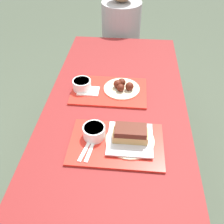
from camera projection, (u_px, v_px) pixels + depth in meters
name	position (u px, v px, depth m)	size (l,w,h in m)	color
ground_plane	(114.00, 188.00, 1.82)	(12.00, 12.00, 0.00)	#424C3D
picnic_table	(114.00, 125.00, 1.39)	(0.78, 1.79, 0.74)	maroon
picnic_bench_far	(124.00, 63.00, 2.39)	(0.74, 0.28, 0.47)	maroon
tray_near	(116.00, 144.00, 1.16)	(0.44, 0.29, 0.01)	red
tray_far	(109.00, 91.00, 1.46)	(0.44, 0.29, 0.01)	red
bowl_coleslaw_near	(94.00, 131.00, 1.16)	(0.11, 0.11, 0.06)	white
brisket_sandwich_plate	(130.00, 136.00, 1.14)	(0.23, 0.23, 0.08)	beige
plastic_fork_near	(87.00, 147.00, 1.13)	(0.06, 0.17, 0.00)	white
plastic_knife_near	(91.00, 147.00, 1.13)	(0.04, 0.17, 0.00)	white
bowl_coleslaw_far	(82.00, 84.00, 1.44)	(0.11, 0.11, 0.06)	white
wings_plate_far	(122.00, 87.00, 1.45)	(0.21, 0.21, 0.06)	beige
napkin_far	(88.00, 91.00, 1.44)	(0.12, 0.09, 0.01)	white
person_seated_across	(121.00, 26.00, 2.15)	(0.33, 0.33, 0.67)	#9E9EA3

